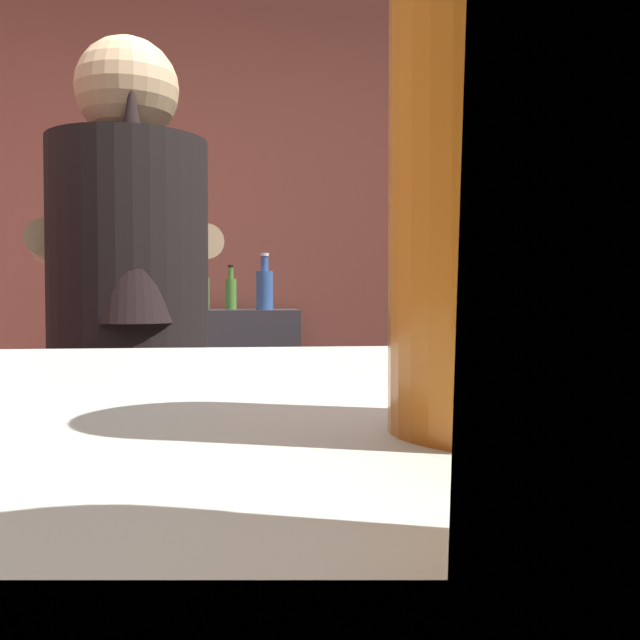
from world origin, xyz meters
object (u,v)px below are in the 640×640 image
at_px(bartender, 130,369).
at_px(mixing_bowl, 90,368).
at_px(chefs_knife, 255,378).
at_px(bottle_olive_oil, 231,292).
at_px(knife_block, 476,337).
at_px(bottle_vinegar, 194,292).
at_px(bottle_hot_sauce, 203,291).
at_px(bottle_soy, 265,288).
at_px(pint_glass_near, 509,175).

height_order(bartender, mixing_bowl, bartender).
xyz_separation_m(chefs_knife, bottle_olive_oil, (-0.08, 1.31, 0.25)).
distance_m(knife_block, bottle_olive_oil, 1.39).
xyz_separation_m(chefs_knife, bottle_vinegar, (-0.24, 1.25, 0.24)).
height_order(chefs_knife, bottle_hot_sauce, bottle_hot_sauce).
bearing_deg(mixing_bowl, chefs_knife, -9.66).
distance_m(bartender, bottle_olive_oil, 1.74).
bearing_deg(bottle_hot_sauce, bottle_soy, -25.45).
xyz_separation_m(bartender, knife_block, (0.97, 0.57, 0.03)).
relative_size(bottle_olive_oil, bottle_hot_sauce, 0.96).
height_order(knife_block, bottle_olive_oil, bottle_olive_oil).
bearing_deg(bottle_hot_sauce, bottle_vinegar, -114.69).
bearing_deg(bottle_soy, bottle_hot_sauce, 154.55).
height_order(bartender, bottle_vinegar, bartender).
distance_m(bottle_olive_oil, bottle_soy, 0.19).
bearing_deg(bartender, mixing_bowl, 7.10).
bearing_deg(bartender, chefs_knife, -47.77).
bearing_deg(bottle_olive_oil, pint_glass_near, -88.00).
bearing_deg(pint_glass_near, bottle_vinegar, 95.14).
height_order(knife_block, mixing_bowl, knife_block).
distance_m(pint_glass_near, bottle_vinegar, 3.03).
distance_m(bartender, pint_glass_near, 1.41).
distance_m(bartender, chefs_knife, 0.50).
distance_m(chefs_knife, bottle_soy, 1.23).
height_order(bartender, bottle_hot_sauce, bartender).
relative_size(chefs_knife, bottle_vinegar, 1.20).
xyz_separation_m(knife_block, bottle_vinegar, (-0.93, 1.09, 0.14)).
bearing_deg(knife_block, bottle_olive_oil, 123.66).
bearing_deg(bottle_hot_sauce, bottle_olive_oil, -8.18).
height_order(chefs_knife, bottle_vinegar, bottle_vinegar).
height_order(knife_block, bottle_hot_sauce, bottle_hot_sauce).
bearing_deg(knife_block, bartender, -149.65).
bearing_deg(chefs_knife, bottle_vinegar, 110.03).
relative_size(knife_block, bottle_soy, 1.09).
relative_size(bartender, knife_block, 6.14).
xyz_separation_m(bottle_olive_oil, bottle_vinegar, (-0.16, -0.06, -0.00)).
distance_m(chefs_knife, pint_glass_near, 1.79).
bearing_deg(mixing_bowl, pint_glass_near, -75.15).
height_order(bartender, bottle_olive_oil, bartender).
bearing_deg(bottle_hot_sauce, mixing_bowl, -101.54).
height_order(mixing_bowl, pint_glass_near, pint_glass_near).
relative_size(mixing_bowl, chefs_knife, 0.90).
distance_m(bartender, bottle_soy, 1.65).
bearing_deg(pint_glass_near, chefs_knife, 91.03).
relative_size(chefs_knife, bottle_olive_oil, 1.18).
relative_size(bottle_soy, bottle_vinegar, 1.26).
relative_size(mixing_bowl, pint_glass_near, 1.44).
bearing_deg(bottle_olive_oil, bottle_soy, -37.13).
height_order(knife_block, bottle_soy, bottle_soy).
bearing_deg(knife_block, pint_glass_near, -108.81).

